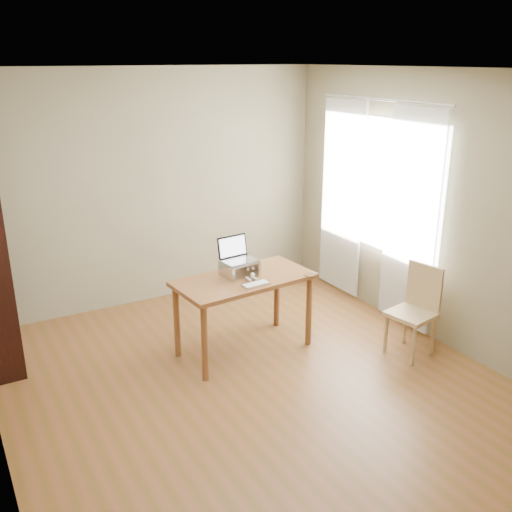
{
  "coord_description": "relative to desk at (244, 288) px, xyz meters",
  "views": [
    {
      "loc": [
        -2.13,
        -3.71,
        2.68
      ],
      "look_at": [
        0.34,
        0.59,
        0.95
      ],
      "focal_mm": 40.0,
      "sensor_mm": 36.0,
      "label": 1
    }
  ],
  "objects": [
    {
      "name": "room",
      "position": [
        -0.19,
        -0.6,
        0.66
      ],
      "size": [
        4.04,
        4.54,
        2.64
      ],
      "color": "brown",
      "rests_on": "ground"
    },
    {
      "name": "desk",
      "position": [
        0.0,
        0.0,
        0.0
      ],
      "size": [
        1.33,
        0.74,
        0.75
      ],
      "rotation": [
        0.0,
        0.0,
        0.08
      ],
      "color": "brown",
      "rests_on": "ground"
    },
    {
      "name": "laptop_stand",
      "position": [
        0.0,
        0.08,
        0.19
      ],
      "size": [
        0.32,
        0.25,
        0.13
      ],
      "rotation": [
        0.0,
        0.0,
        0.08
      ],
      "color": "silver",
      "rests_on": "desk"
    },
    {
      "name": "coaster",
      "position": [
        0.57,
        -0.25,
        0.11
      ],
      "size": [
        0.11,
        0.11,
        0.01
      ],
      "primitive_type": "cylinder",
      "color": "brown",
      "rests_on": "desk"
    },
    {
      "name": "laptop",
      "position": [
        0.0,
        0.13,
        0.3
      ],
      "size": [
        0.33,
        0.28,
        0.22
      ],
      "rotation": [
        0.0,
        0.0,
        0.08
      ],
      "color": "silver",
      "rests_on": "laptop_stand"
    },
    {
      "name": "curtains",
      "position": [
        1.7,
        0.19,
        0.53
      ],
      "size": [
        0.03,
        1.9,
        2.25
      ],
      "color": "white",
      "rests_on": "ground"
    },
    {
      "name": "chair",
      "position": [
        1.39,
        -0.84,
        -0.18
      ],
      "size": [
        0.45,
        0.45,
        0.87
      ],
      "rotation": [
        0.0,
        0.0,
        0.19
      ],
      "color": "tan",
      "rests_on": "ground"
    },
    {
      "name": "cat",
      "position": [
        0.03,
        0.11,
        0.17
      ],
      "size": [
        0.22,
        0.47,
        0.13
      ],
      "rotation": [
        0.0,
        0.0,
        -0.0
      ],
      "color": "#443B35",
      "rests_on": "desk"
    },
    {
      "name": "keyboard",
      "position": [
        0.0,
        -0.22,
        0.12
      ],
      "size": [
        0.26,
        0.12,
        0.02
      ],
      "rotation": [
        0.0,
        0.0,
        0.06
      ],
      "color": "silver",
      "rests_on": "desk"
    }
  ]
}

